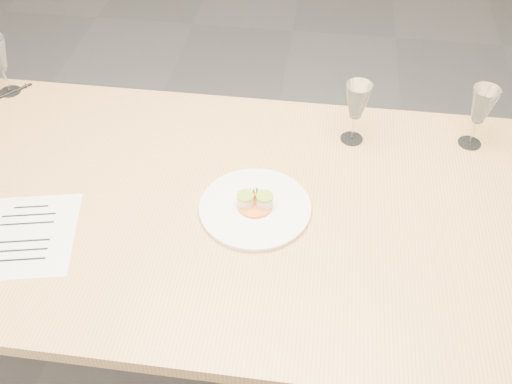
# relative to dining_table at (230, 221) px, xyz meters

# --- Properties ---
(ground) EXTENTS (7.00, 7.00, 0.00)m
(ground) POSITION_rel_dining_table_xyz_m (0.00, 0.00, -0.68)
(ground) COLOR slate
(ground) RESTS_ON ground
(dining_table) EXTENTS (2.40, 1.00, 0.75)m
(dining_table) POSITION_rel_dining_table_xyz_m (0.00, 0.00, 0.00)
(dining_table) COLOR tan
(dining_table) RESTS_ON ground
(dinner_plate) EXTENTS (0.30, 0.30, 0.08)m
(dinner_plate) POSITION_rel_dining_table_xyz_m (0.07, -0.01, 0.08)
(dinner_plate) COLOR white
(dinner_plate) RESTS_ON dining_table
(recipe_sheet) EXTENTS (0.28, 0.33, 0.00)m
(recipe_sheet) POSITION_rel_dining_table_xyz_m (-0.49, -0.18, 0.07)
(recipe_sheet) COLOR white
(recipe_sheet) RESTS_ON dining_table
(ballpoint_pen) EXTENTS (0.09, 0.11, 0.01)m
(ballpoint_pen) POSITION_rel_dining_table_xyz_m (-0.82, 0.42, 0.07)
(ballpoint_pen) COLOR black
(ballpoint_pen) RESTS_ON dining_table
(wine_glass_1) EXTENTS (0.08, 0.08, 0.20)m
(wine_glass_1) POSITION_rel_dining_table_xyz_m (0.33, 0.33, 0.21)
(wine_glass_1) COLOR white
(wine_glass_1) RESTS_ON dining_table
(wine_glass_2) EXTENTS (0.08, 0.08, 0.20)m
(wine_glass_2) POSITION_rel_dining_table_xyz_m (0.69, 0.35, 0.21)
(wine_glass_2) COLOR white
(wine_glass_2) RESTS_ON dining_table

